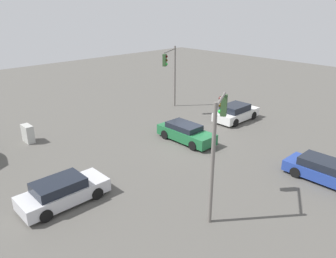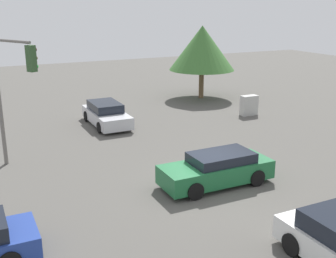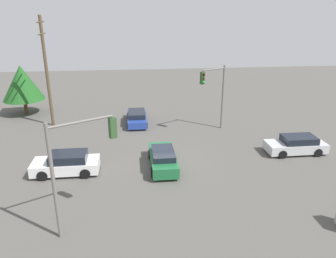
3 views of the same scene
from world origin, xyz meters
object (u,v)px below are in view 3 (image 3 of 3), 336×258
object	(u,v)px
sedan_blue	(137,117)
sedan_green	(163,158)
traffic_signal_cross	(79,155)
sedan_silver	(296,145)
traffic_signal_main	(215,88)
sedan_white	(67,164)

from	to	relation	value
sedan_blue	sedan_green	xyz separation A→B (m)	(9.69, 1.62, 0.04)
sedan_green	traffic_signal_cross	distance (m)	8.57
sedan_blue	sedan_silver	distance (m)	14.78
traffic_signal_main	traffic_signal_cross	distance (m)	16.67
sedan_white	sedan_green	distance (m)	6.60
sedan_green	traffic_signal_main	size ratio (longest dim) A/B	0.79
sedan_blue	traffic_signal_main	size ratio (longest dim) A/B	0.79
sedan_blue	traffic_signal_main	xyz separation A→B (m)	(2.69, 6.96, 3.37)
sedan_green	sedan_silver	bearing A→B (deg)	6.91
sedan_silver	sedan_green	xyz separation A→B (m)	(1.28, -10.53, 0.00)
sedan_green	traffic_signal_main	distance (m)	9.41
sedan_silver	sedan_white	world-z (taller)	sedan_white
sedan_white	sedan_green	size ratio (longest dim) A/B	0.95
sedan_white	sedan_green	world-z (taller)	sedan_white
traffic_signal_main	traffic_signal_cross	world-z (taller)	traffic_signal_cross
sedan_white	traffic_signal_cross	distance (m)	7.32
sedan_silver	traffic_signal_cross	xyz separation A→B (m)	(7.65, -15.15, 3.39)
sedan_white	traffic_signal_cross	xyz separation A→B (m)	(6.19, 1.98, 3.35)
sedan_white	sedan_silver	bearing A→B (deg)	-85.13
traffic_signal_cross	sedan_silver	bearing A→B (deg)	-1.79
sedan_silver	sedan_blue	bearing A→B (deg)	55.30
traffic_signal_cross	traffic_signal_main	bearing A→B (deg)	24.75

